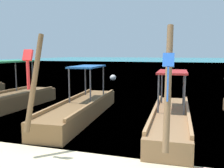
% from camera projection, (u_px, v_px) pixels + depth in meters
% --- Properties ---
extents(sea_water, '(120.00, 120.00, 0.00)m').
position_uv_depth(sea_water, '(179.00, 62.00, 62.59)').
color(sea_water, teal).
rests_on(sea_water, ground).
extents(longtail_boat_red_ribbon, '(1.43, 6.23, 2.68)m').
position_uv_depth(longtail_boat_red_ribbon, '(81.00, 108.00, 8.66)').
color(longtail_boat_red_ribbon, brown).
rests_on(longtail_boat_red_ribbon, ground).
extents(longtail_boat_blue_ribbon, '(1.23, 5.70, 2.77)m').
position_uv_depth(longtail_boat_blue_ribbon, '(171.00, 118.00, 7.38)').
color(longtail_boat_blue_ribbon, olive).
rests_on(longtail_boat_blue_ribbon, ground).
extents(mooring_buoy_near, '(0.49, 0.49, 0.49)m').
position_uv_depth(mooring_buoy_near, '(113.00, 78.00, 20.09)').
color(mooring_buoy_near, white).
rests_on(mooring_buoy_near, sea_water).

